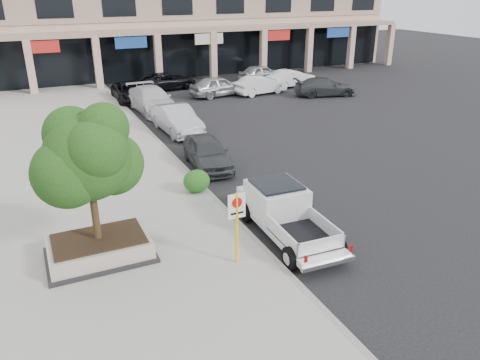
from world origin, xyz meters
The scene contains 19 objects.
ground centered at (0.00, 0.00, 0.00)m, with size 120.00×120.00×0.00m, color black.
sidewalk centered at (-5.50, 6.00, 0.07)m, with size 8.00×52.00×0.15m, color gray.
curb centered at (-1.55, 6.00, 0.07)m, with size 0.20×52.00×0.15m, color gray.
strip_mall centered at (8.00, 33.93, 4.75)m, with size 40.55×12.43×9.50m.
planter centered at (-6.39, 0.70, 0.48)m, with size 3.20×2.20×0.68m.
planter_tree centered at (-6.26, 0.85, 3.41)m, with size 2.90×2.55×4.00m.
no_parking_sign centered at (-2.67, -1.36, 1.63)m, with size 0.55×0.09×2.30m.
hedge centered at (-1.98, 4.10, 0.62)m, with size 1.10×0.99×0.94m, color #164112.
pickup_truck centered at (-0.35, -0.45, 0.82)m, with size 1.92×5.20×1.64m, color silver, non-canonical shape.
curb_car_a centered at (-0.41, 6.92, 0.72)m, with size 1.70×4.22×1.44m, color #313436.
curb_car_b centered at (0.00, 12.84, 0.78)m, with size 1.66×4.76×1.57m, color #A7A9AF.
curb_car_c centered at (-0.02, 18.13, 0.81)m, with size 2.27×5.59×1.62m, color silver.
curb_car_d centered at (-0.63, 21.80, 0.69)m, with size 2.30×4.98×1.38m, color black.
lot_car_a centered at (5.86, 20.74, 0.76)m, with size 1.81×4.49×1.53m, color #A3A7AB.
lot_car_b centered at (9.09, 20.03, 0.71)m, with size 1.51×4.32×1.42m, color silver.
lot_car_c centered at (13.36, 17.40, 0.69)m, with size 1.92×4.72×1.37m, color #2F3335.
lot_car_d centered at (2.95, 24.75, 0.68)m, with size 2.26×4.90×1.36m, color black.
lot_car_e centered at (11.56, 24.60, 0.72)m, with size 1.71×4.24×1.44m, color #A4A7AC.
lot_car_f centered at (12.72, 21.43, 0.71)m, with size 1.51×4.33×1.43m, color silver.
Camera 1 is at (-7.71, -12.44, 7.98)m, focal length 35.00 mm.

